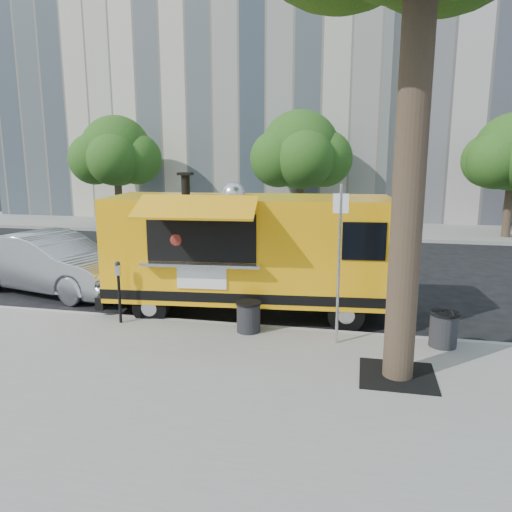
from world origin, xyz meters
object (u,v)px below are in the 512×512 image
(parking_meter, at_px, (119,285))
(trash_bin_left, at_px, (249,316))
(far_tree_a, at_px, (116,151))
(far_tree_b, at_px, (300,150))
(trash_bin_right, at_px, (444,328))
(food_truck, at_px, (248,251))
(sign_post, at_px, (339,255))
(sedan, at_px, (52,263))

(parking_meter, bearing_deg, trash_bin_left, 1.03)
(far_tree_a, xyz_separation_m, parking_meter, (7.00, -13.65, -2.79))
(far_tree_b, distance_m, trash_bin_right, 15.08)
(food_truck, distance_m, trash_bin_left, 1.84)
(sign_post, bearing_deg, trash_bin_left, 171.96)
(sign_post, bearing_deg, parking_meter, 177.48)
(trash_bin_right, bearing_deg, far_tree_b, 107.82)
(parking_meter, xyz_separation_m, trash_bin_right, (6.50, 0.05, -0.48))
(parking_meter, xyz_separation_m, sedan, (-3.17, 2.34, -0.18))
(parking_meter, distance_m, trash_bin_left, 2.83)
(far_tree_a, relative_size, sign_post, 1.79)
(far_tree_a, distance_m, trash_bin_left, 17.07)
(far_tree_a, distance_m, sedan, 12.31)
(parking_meter, bearing_deg, food_truck, 32.03)
(sedan, bearing_deg, far_tree_a, 32.03)
(sedan, bearing_deg, food_truck, -85.02)
(food_truck, relative_size, trash_bin_left, 10.88)
(food_truck, xyz_separation_m, sedan, (-5.59, 0.82, -0.72))
(far_tree_b, bearing_deg, trash_bin_right, -72.18)
(parking_meter, bearing_deg, trash_bin_right, 0.44)
(far_tree_a, xyz_separation_m, far_tree_b, (9.00, 0.40, 0.06))
(parking_meter, distance_m, sedan, 3.94)
(far_tree_b, height_order, sign_post, far_tree_b)
(trash_bin_left, bearing_deg, food_truck, 103.59)
(far_tree_a, distance_m, food_truck, 15.53)
(far_tree_a, relative_size, far_tree_b, 0.97)
(parking_meter, bearing_deg, sign_post, -2.52)
(sedan, height_order, trash_bin_left, sedan)
(parking_meter, relative_size, trash_bin_right, 2.03)
(sign_post, xyz_separation_m, trash_bin_left, (-1.77, 0.25, -1.37))
(trash_bin_left, distance_m, trash_bin_right, 3.72)
(food_truck, distance_m, trash_bin_right, 4.45)
(food_truck, bearing_deg, trash_bin_left, -81.73)
(sign_post, height_order, trash_bin_left, sign_post)
(far_tree_a, height_order, far_tree_b, far_tree_b)
(sedan, bearing_deg, sign_post, -94.89)
(far_tree_b, distance_m, sedan, 13.16)
(sign_post, distance_m, trash_bin_right, 2.38)
(trash_bin_left, xyz_separation_m, trash_bin_right, (3.72, 0.00, 0.02))
(sedan, distance_m, trash_bin_left, 6.38)
(food_truck, bearing_deg, sign_post, -44.28)
(far_tree_a, bearing_deg, parking_meter, -62.85)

